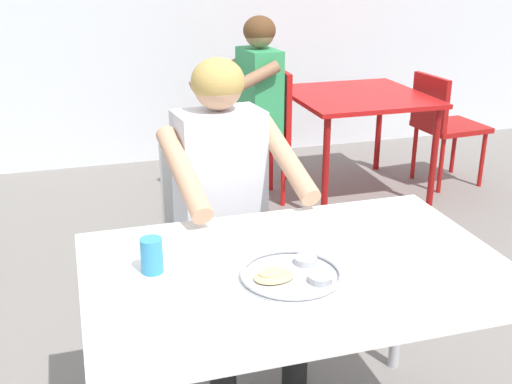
{
  "coord_description": "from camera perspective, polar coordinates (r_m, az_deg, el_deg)",
  "views": [
    {
      "loc": [
        -0.68,
        -1.63,
        1.64
      ],
      "look_at": [
        -0.13,
        0.22,
        0.89
      ],
      "focal_mm": 44.51,
      "sensor_mm": 36.0,
      "label": 1
    }
  ],
  "objects": [
    {
      "name": "patron_background",
      "position": [
        4.11,
        -0.85,
        8.55
      ],
      "size": [
        0.58,
        0.53,
        1.24
      ],
      "color": "#292929",
      "rests_on": "ground"
    },
    {
      "name": "drinking_cup",
      "position": [
        1.89,
        -9.36,
        -5.55
      ],
      "size": [
        0.07,
        0.07,
        0.11
      ],
      "color": "#338CBF",
      "rests_on": "table_foreground"
    },
    {
      "name": "table_foreground",
      "position": [
        1.96,
        3.66,
        -8.36
      ],
      "size": [
        1.27,
        0.84,
        0.74
      ],
      "color": "white",
      "rests_on": "ground"
    },
    {
      "name": "chair_red_right",
      "position": [
        4.75,
        16.43,
        6.13
      ],
      "size": [
        0.47,
        0.44,
        0.81
      ],
      "color": "#A51413",
      "rests_on": "ground"
    },
    {
      "name": "table_background_red",
      "position": [
        4.42,
        9.09,
        7.71
      ],
      "size": [
        0.89,
        0.91,
        0.7
      ],
      "color": "#B71414",
      "rests_on": "ground"
    },
    {
      "name": "chair_foreground",
      "position": [
        2.75,
        -3.97,
        -3.12
      ],
      "size": [
        0.43,
        0.45,
        0.87
      ],
      "color": "silver",
      "rests_on": "ground"
    },
    {
      "name": "chair_red_left",
      "position": [
        4.26,
        1.01,
        5.89
      ],
      "size": [
        0.4,
        0.4,
        0.89
      ],
      "color": "red",
      "rests_on": "ground"
    },
    {
      "name": "thali_tray",
      "position": [
        1.85,
        3.27,
        -7.36
      ],
      "size": [
        0.3,
        0.3,
        0.03
      ],
      "color": "#B7BABF",
      "rests_on": "table_foreground"
    },
    {
      "name": "diner_foreground",
      "position": [
        2.47,
        -2.53,
        0.04
      ],
      "size": [
        0.54,
        0.58,
        1.25
      ],
      "color": "black",
      "rests_on": "ground"
    }
  ]
}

